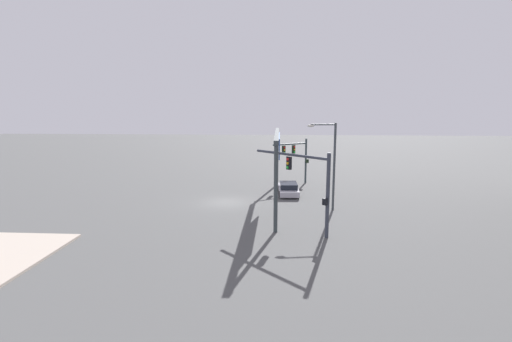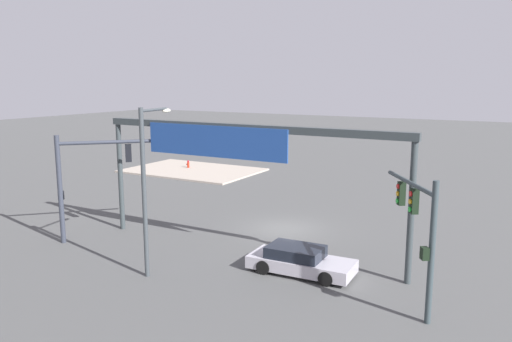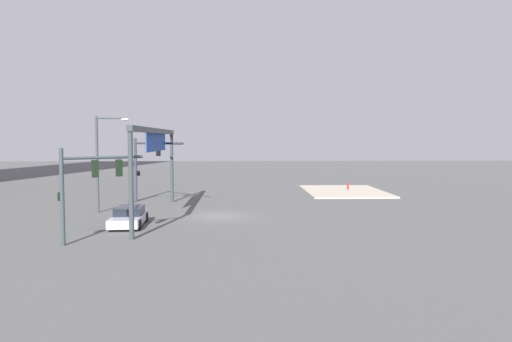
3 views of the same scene
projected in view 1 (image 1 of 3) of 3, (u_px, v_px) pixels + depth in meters
ground_plane at (227, 202)px, 34.54m from camera, size 178.98×178.98×0.00m
traffic_signal_near_corner at (309, 177)px, 25.64m from camera, size 5.35×5.10×5.73m
traffic_signal_opposite_side at (298, 154)px, 42.35m from camera, size 2.72×4.13×5.18m
streetlamp_curved_arm at (331, 160)px, 31.21m from camera, size 0.65×2.49×7.40m
overhead_sign_gantry at (277, 146)px, 33.01m from camera, size 16.71×0.43×6.43m
sedan_car_approaching at (288, 189)px, 37.70m from camera, size 4.78×2.14×1.21m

